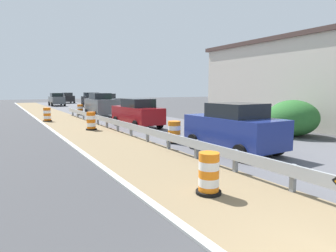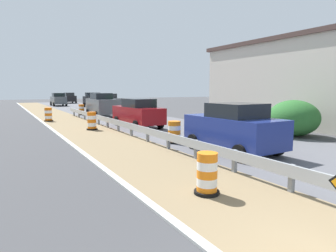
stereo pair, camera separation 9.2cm
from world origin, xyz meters
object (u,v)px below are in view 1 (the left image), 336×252
object	(u,v)px
traffic_barrel_mid	(91,122)
car_trailing_near_lane	(68,98)
traffic_barrel_far	(47,115)
car_lead_far_lane	(100,105)
car_distant_b	(57,99)
traffic_barrel_close	(174,133)
car_mid_far_lane	(107,102)
traffic_barrel_farther	(80,110)
car_distant_a	(92,100)
car_lead_near_lane	(137,113)
car_trailing_far_lane	(234,128)
traffic_barrel_nearest	(209,175)

from	to	relation	value
traffic_barrel_mid	car_trailing_near_lane	distance (m)	38.80
traffic_barrel_far	car_lead_far_lane	world-z (taller)	car_lead_far_lane
traffic_barrel_mid	car_distant_b	distance (m)	29.67
traffic_barrel_close	traffic_barrel_mid	world-z (taller)	traffic_barrel_mid
car_distant_b	traffic_barrel_close	bearing A→B (deg)	178.96
traffic_barrel_close	car_trailing_near_lane	distance (m)	44.95
traffic_barrel_far	car_mid_far_lane	bearing A→B (deg)	51.41
car_mid_far_lane	traffic_barrel_close	bearing A→B (deg)	-11.59
traffic_barrel_far	traffic_barrel_farther	world-z (taller)	traffic_barrel_far
car_mid_far_lane	car_distant_a	size ratio (longest dim) A/B	1.00
car_trailing_near_lane	traffic_barrel_mid	bearing A→B (deg)	-8.99
car_lead_near_lane	car_distant_a	size ratio (longest dim) A/B	1.06
traffic_barrel_close	car_trailing_far_lane	bearing A→B (deg)	-71.46
car_distant_b	car_lead_near_lane	bearing A→B (deg)	-179.45
traffic_barrel_farther	car_mid_far_lane	distance (m)	7.75
traffic_barrel_nearest	car_trailing_far_lane	bearing A→B (deg)	40.02
car_distant_b	car_distant_a	bearing A→B (deg)	-152.65
traffic_barrel_farther	car_distant_b	bearing A→B (deg)	87.27
traffic_barrel_nearest	car_distant_b	distance (m)	42.31
traffic_barrel_farther	car_trailing_far_lane	world-z (taller)	car_trailing_far_lane
traffic_barrel_close	car_mid_far_lane	distance (m)	24.28
traffic_barrel_nearest	traffic_barrel_mid	world-z (taller)	traffic_barrel_mid
traffic_barrel_farther	car_trailing_near_lane	world-z (taller)	car_trailing_near_lane
traffic_barrel_close	car_distant_b	world-z (taller)	car_distant_b
car_trailing_near_lane	car_lead_far_lane	size ratio (longest dim) A/B	0.96
car_distant_a	car_distant_b	bearing A→B (deg)	-153.07
car_distant_a	car_lead_near_lane	bearing A→B (deg)	-8.56
traffic_barrel_mid	car_trailing_far_lane	bearing A→B (deg)	-71.65
car_trailing_far_lane	car_lead_near_lane	bearing A→B (deg)	-1.25
traffic_barrel_mid	car_distant_a	distance (m)	23.56
traffic_barrel_mid	car_distant_b	bearing A→B (deg)	84.30
traffic_barrel_close	car_distant_a	xyz separation A→B (m)	(4.33, 29.13, 0.58)
traffic_barrel_farther	car_distant_a	world-z (taller)	car_distant_a
car_mid_far_lane	car_distant_a	bearing A→B (deg)	-175.92
traffic_barrel_farther	traffic_barrel_mid	bearing A→B (deg)	-100.45
traffic_barrel_farther	car_lead_far_lane	bearing A→B (deg)	-64.59
traffic_barrel_nearest	traffic_barrel_far	xyz separation A→B (m)	(-0.95, 19.28, 0.03)
traffic_barrel_nearest	traffic_barrel_far	world-z (taller)	traffic_barrel_far
traffic_barrel_farther	car_trailing_near_lane	xyz separation A→B (m)	(4.29, 27.00, 0.50)
car_lead_far_lane	car_distant_a	world-z (taller)	car_lead_far_lane
traffic_barrel_close	traffic_barrel_far	world-z (taller)	traffic_barrel_far
car_trailing_near_lane	car_trailing_far_lane	world-z (taller)	car_trailing_far_lane
traffic_barrel_nearest	car_distant_a	bearing A→B (deg)	78.53
car_distant_a	traffic_barrel_farther	bearing A→B (deg)	-21.24
traffic_barrel_far	car_trailing_near_lane	size ratio (longest dim) A/B	0.24
traffic_barrel_far	car_lead_far_lane	bearing A→B (deg)	22.72
traffic_barrel_far	car_distant_a	world-z (taller)	car_distant_a
traffic_barrel_farther	car_lead_near_lane	distance (m)	11.44
traffic_barrel_close	car_distant_a	bearing A→B (deg)	81.55
traffic_barrel_close	car_mid_far_lane	size ratio (longest dim) A/B	0.23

